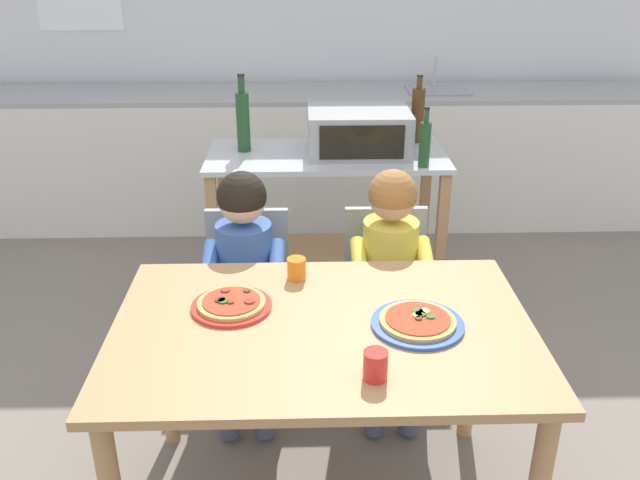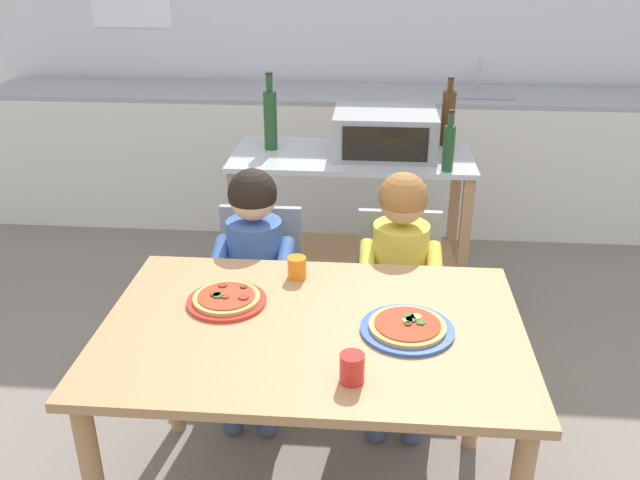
{
  "view_description": "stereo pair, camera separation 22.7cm",
  "coord_description": "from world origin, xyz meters",
  "px_view_note": "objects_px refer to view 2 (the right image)",
  "views": [
    {
      "loc": [
        -0.06,
        -1.76,
        1.85
      ],
      "look_at": [
        0.0,
        0.3,
        0.91
      ],
      "focal_mm": 37.69,
      "sensor_mm": 36.0,
      "label": 1
    },
    {
      "loc": [
        0.17,
        -1.76,
        1.85
      ],
      "look_at": [
        0.0,
        0.3,
        0.91
      ],
      "focal_mm": 37.69,
      "sensor_mm": 36.0,
      "label": 2
    }
  ],
  "objects_px": {
    "pizza_plate_red_rimmed": "(227,299)",
    "bottle_dark_olive_oil": "(270,118)",
    "dining_chair_left": "(260,290)",
    "dining_table": "(312,353)",
    "drinking_cup_red": "(352,368)",
    "bottle_slim_sauce": "(449,147)",
    "toaster_oven": "(385,133)",
    "child_in_yellow_shirt": "(400,270)",
    "pizza_plate_blue_rimmed": "(407,328)",
    "kitchen_island_cart": "(351,207)",
    "drinking_cup_orange": "(297,267)",
    "child_in_blue_striped_shirt": "(253,264)",
    "dining_chair_right": "(397,295)",
    "bottle_tall_green_wine": "(448,117)"
  },
  "relations": [
    {
      "from": "child_in_blue_striped_shirt",
      "to": "pizza_plate_blue_rimmed",
      "type": "relative_size",
      "value": 3.56
    },
    {
      "from": "bottle_slim_sauce",
      "to": "kitchen_island_cart",
      "type": "bearing_deg",
      "value": 153.98
    },
    {
      "from": "bottle_slim_sauce",
      "to": "bottle_dark_olive_oil",
      "type": "bearing_deg",
      "value": 162.3
    },
    {
      "from": "pizza_plate_red_rimmed",
      "to": "drinking_cup_red",
      "type": "distance_m",
      "value": 0.57
    },
    {
      "from": "bottle_tall_green_wine",
      "to": "child_in_blue_striped_shirt",
      "type": "bearing_deg",
      "value": -128.21
    },
    {
      "from": "bottle_dark_olive_oil",
      "to": "child_in_yellow_shirt",
      "type": "height_order",
      "value": "bottle_dark_olive_oil"
    },
    {
      "from": "dining_table",
      "to": "drinking_cup_red",
      "type": "height_order",
      "value": "drinking_cup_red"
    },
    {
      "from": "bottle_dark_olive_oil",
      "to": "child_in_blue_striped_shirt",
      "type": "height_order",
      "value": "bottle_dark_olive_oil"
    },
    {
      "from": "bottle_tall_green_wine",
      "to": "pizza_plate_blue_rimmed",
      "type": "distance_m",
      "value": 1.69
    },
    {
      "from": "dining_chair_left",
      "to": "bottle_tall_green_wine",
      "type": "bearing_deg",
      "value": 48.38
    },
    {
      "from": "bottle_slim_sauce",
      "to": "pizza_plate_red_rimmed",
      "type": "xyz_separation_m",
      "value": [
        -0.8,
        -1.11,
        -0.2
      ]
    },
    {
      "from": "child_in_yellow_shirt",
      "to": "drinking_cup_orange",
      "type": "relative_size",
      "value": 13.23
    },
    {
      "from": "pizza_plate_red_rimmed",
      "to": "pizza_plate_blue_rimmed",
      "type": "distance_m",
      "value": 0.59
    },
    {
      "from": "kitchen_island_cart",
      "to": "child_in_yellow_shirt",
      "type": "distance_m",
      "value": 0.89
    },
    {
      "from": "dining_chair_left",
      "to": "toaster_oven",
      "type": "bearing_deg",
      "value": 55.77
    },
    {
      "from": "dining_table",
      "to": "drinking_cup_red",
      "type": "xyz_separation_m",
      "value": [
        0.13,
        -0.27,
        0.15
      ]
    },
    {
      "from": "child_in_blue_striped_shirt",
      "to": "drinking_cup_red",
      "type": "height_order",
      "value": "child_in_blue_striped_shirt"
    },
    {
      "from": "dining_chair_right",
      "to": "drinking_cup_orange",
      "type": "bearing_deg",
      "value": -133.0
    },
    {
      "from": "dining_table",
      "to": "child_in_blue_striped_shirt",
      "type": "bearing_deg",
      "value": 116.46
    },
    {
      "from": "pizza_plate_blue_rimmed",
      "to": "drinking_cup_red",
      "type": "xyz_separation_m",
      "value": [
        -0.16,
        -0.26,
        0.03
      ]
    },
    {
      "from": "toaster_oven",
      "to": "drinking_cup_red",
      "type": "distance_m",
      "value": 1.74
    },
    {
      "from": "child_in_yellow_shirt",
      "to": "child_in_blue_striped_shirt",
      "type": "bearing_deg",
      "value": -179.76
    },
    {
      "from": "child_in_blue_striped_shirt",
      "to": "pizza_plate_blue_rimmed",
      "type": "distance_m",
      "value": 0.84
    },
    {
      "from": "toaster_oven",
      "to": "bottle_dark_olive_oil",
      "type": "xyz_separation_m",
      "value": [
        -0.57,
        0.04,
        0.05
      ]
    },
    {
      "from": "child_in_yellow_shirt",
      "to": "pizza_plate_red_rimmed",
      "type": "bearing_deg",
      "value": -140.85
    },
    {
      "from": "dining_chair_left",
      "to": "dining_chair_right",
      "type": "relative_size",
      "value": 1.0
    },
    {
      "from": "pizza_plate_red_rimmed",
      "to": "bottle_dark_olive_oil",
      "type": "bearing_deg",
      "value": 92.32
    },
    {
      "from": "dining_table",
      "to": "drinking_cup_orange",
      "type": "relative_size",
      "value": 16.87
    },
    {
      "from": "drinking_cup_orange",
      "to": "pizza_plate_blue_rimmed",
      "type": "bearing_deg",
      "value": -40.74
    },
    {
      "from": "bottle_slim_sauce",
      "to": "pizza_plate_red_rimmed",
      "type": "distance_m",
      "value": 1.38
    },
    {
      "from": "bottle_tall_green_wine",
      "to": "kitchen_island_cart",
      "type": "bearing_deg",
      "value": -157.5
    },
    {
      "from": "kitchen_island_cart",
      "to": "dining_chair_right",
      "type": "distance_m",
      "value": 0.78
    },
    {
      "from": "toaster_oven",
      "to": "dining_table",
      "type": "relative_size",
      "value": 0.38
    },
    {
      "from": "toaster_oven",
      "to": "dining_chair_left",
      "type": "height_order",
      "value": "toaster_oven"
    },
    {
      "from": "kitchen_island_cart",
      "to": "child_in_blue_striped_shirt",
      "type": "relative_size",
      "value": 1.17
    },
    {
      "from": "pizza_plate_blue_rimmed",
      "to": "bottle_tall_green_wine",
      "type": "bearing_deg",
      "value": 81.27
    },
    {
      "from": "toaster_oven",
      "to": "child_in_blue_striped_shirt",
      "type": "height_order",
      "value": "toaster_oven"
    },
    {
      "from": "kitchen_island_cart",
      "to": "bottle_dark_olive_oil",
      "type": "height_order",
      "value": "bottle_dark_olive_oil"
    },
    {
      "from": "bottle_tall_green_wine",
      "to": "dining_chair_right",
      "type": "height_order",
      "value": "bottle_tall_green_wine"
    },
    {
      "from": "dining_table",
      "to": "drinking_cup_red",
      "type": "relative_size",
      "value": 15.47
    },
    {
      "from": "bottle_dark_olive_oil",
      "to": "dining_chair_left",
      "type": "height_order",
      "value": "bottle_dark_olive_oil"
    },
    {
      "from": "dining_table",
      "to": "dining_chair_right",
      "type": "bearing_deg",
      "value": 67.66
    },
    {
      "from": "dining_chair_left",
      "to": "pizza_plate_blue_rimmed",
      "type": "xyz_separation_m",
      "value": [
        0.58,
        -0.71,
        0.29
      ]
    },
    {
      "from": "pizza_plate_blue_rimmed",
      "to": "kitchen_island_cart",
      "type": "bearing_deg",
      "value": 98.76
    },
    {
      "from": "toaster_oven",
      "to": "bottle_dark_olive_oil",
      "type": "relative_size",
      "value": 1.29
    },
    {
      "from": "dining_chair_right",
      "to": "drinking_cup_red",
      "type": "xyz_separation_m",
      "value": [
        -0.16,
        -0.98,
        0.32
      ]
    },
    {
      "from": "bottle_slim_sauce",
      "to": "drinking_cup_orange",
      "type": "relative_size",
      "value": 3.68
    },
    {
      "from": "dining_table",
      "to": "child_in_yellow_shirt",
      "type": "xyz_separation_m",
      "value": [
        0.29,
        0.58,
        0.01
      ]
    },
    {
      "from": "kitchen_island_cart",
      "to": "child_in_blue_striped_shirt",
      "type": "xyz_separation_m",
      "value": [
        -0.36,
        -0.86,
        0.09
      ]
    },
    {
      "from": "bottle_dark_olive_oil",
      "to": "pizza_plate_red_rimmed",
      "type": "bearing_deg",
      "value": -87.68
    }
  ]
}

